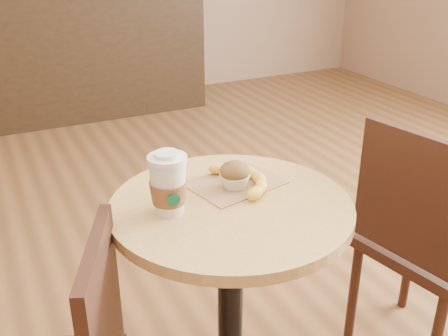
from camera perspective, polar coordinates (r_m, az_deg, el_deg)
name	(u,v)px	position (r m, az deg, el deg)	size (l,w,h in m)	color
cafe_table	(230,283)	(1.47, 0.70, -12.36)	(0.62, 0.62, 0.75)	black
chair_right	(422,240)	(1.81, 20.75, -7.34)	(0.44, 0.44, 0.86)	#361D13
service_counter	(60,50)	(4.37, -17.45, 12.11)	(2.30, 0.65, 1.04)	black
kraft_bag	(235,183)	(1.43, 1.22, -1.67)	(0.24, 0.18, 0.00)	#967148
coffee_cup	(168,186)	(1.26, -6.08, -1.95)	(0.09, 0.10, 0.16)	silver
muffin	(235,175)	(1.39, 1.20, -0.75)	(0.08, 0.08, 0.07)	silver
banana	(245,178)	(1.42, 2.30, -1.14)	(0.13, 0.24, 0.03)	yellow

